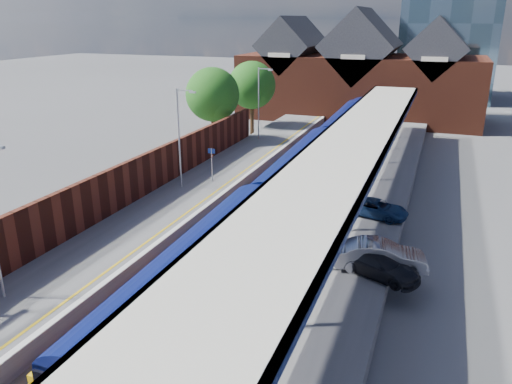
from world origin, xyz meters
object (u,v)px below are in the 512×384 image
lamp_post_c (181,132)px  platform_sign (212,159)px  parked_car_dark (379,265)px  parked_car_silver (380,256)px  lamp_post_d (260,99)px  train (328,145)px  parked_car_blue (376,208)px

lamp_post_c → platform_sign: bearing=55.7°
parked_car_dark → parked_car_silver: bearing=26.5°
parked_car_silver → lamp_post_d: bearing=20.1°
train → parked_car_silver: train is taller
lamp_post_d → parked_car_dark: (14.86, -24.36, -3.41)m
platform_sign → parked_car_blue: (12.37, -2.83, -1.16)m
parked_car_dark → parked_car_blue: (-1.13, 7.53, -0.05)m
platform_sign → train: bearing=56.1°
lamp_post_d → parked_car_blue: lamp_post_d is taller
lamp_post_c → lamp_post_d: 16.00m
lamp_post_c → train: bearing=56.1°
platform_sign → parked_car_silver: size_ratio=0.57×
parked_car_silver → parked_car_blue: size_ratio=1.14×
lamp_post_d → parked_car_silver: bearing=-58.0°
train → platform_sign: size_ratio=26.38×
parked_car_silver → parked_car_dark: size_ratio=1.09×
parked_car_dark → train: bearing=42.2°
lamp_post_c → parked_car_silver: size_ratio=1.61×
parked_car_silver → parked_car_blue: 6.94m
lamp_post_d → platform_sign: bearing=-84.4°
parked_car_silver → parked_car_dark: 0.69m
parked_car_dark → parked_car_blue: bearing=31.5°
lamp_post_d → parked_car_dark: size_ratio=1.76×
platform_sign → lamp_post_d: bearing=95.6°
lamp_post_d → parked_car_silver: size_ratio=1.61×
lamp_post_c → parked_car_blue: (13.73, -0.83, -3.46)m
platform_sign → parked_car_silver: (13.46, -9.68, -0.97)m
lamp_post_c → parked_car_blue: size_ratio=1.83×
train → parked_car_silver: 20.58m
parked_car_blue → platform_sign: bearing=89.7°
platform_sign → parked_car_blue: platform_sign is taller
parked_car_silver → parked_car_blue: (-1.09, 6.85, -0.19)m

